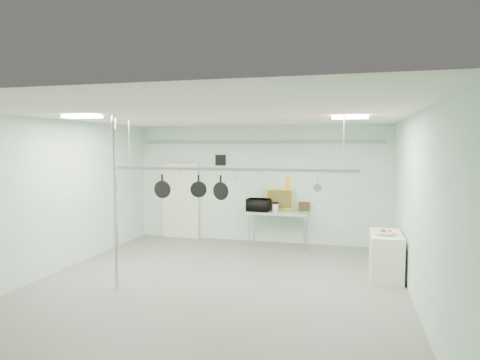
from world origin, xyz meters
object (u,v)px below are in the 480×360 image
(microwave, at_px, (259,205))
(side_cabinet, at_px, (386,255))
(prep_table, at_px, (278,215))
(skillet_right, at_px, (221,188))
(coffee_canister, at_px, (275,208))
(skillet_left, at_px, (162,186))
(fruit_bowl, at_px, (385,233))
(skillet_mid, at_px, (198,186))
(pot_rack, at_px, (229,168))
(chrome_pole, at_px, (115,203))

(microwave, bearing_deg, side_cabinet, 149.36)
(prep_table, bearing_deg, skillet_right, -99.86)
(skillet_right, bearing_deg, coffee_canister, 99.67)
(skillet_left, bearing_deg, fruit_bowl, 12.46)
(prep_table, height_order, skillet_right, skillet_right)
(skillet_mid, distance_m, skillet_right, 0.45)
(pot_rack, bearing_deg, skillet_mid, 180.00)
(microwave, distance_m, skillet_right, 3.40)
(coffee_canister, distance_m, skillet_right, 3.45)
(chrome_pole, relative_size, skillet_mid, 7.53)
(chrome_pole, height_order, pot_rack, chrome_pole)
(side_cabinet, relative_size, microwave, 1.99)
(chrome_pole, height_order, prep_table, chrome_pole)
(coffee_canister, relative_size, skillet_mid, 0.50)
(microwave, xyz_separation_m, coffee_canister, (0.45, 0.00, -0.06))
(side_cabinet, relative_size, pot_rack, 0.25)
(pot_rack, height_order, skillet_mid, pot_rack)
(pot_rack, bearing_deg, skillet_left, 180.00)
(side_cabinet, height_order, coffee_canister, coffee_canister)
(skillet_left, bearing_deg, pot_rack, 0.63)
(fruit_bowl, xyz_separation_m, skillet_left, (-4.30, -0.90, 0.89))
(fruit_bowl, height_order, skillet_mid, skillet_mid)
(fruit_bowl, bearing_deg, microwave, 141.60)
(chrome_pole, xyz_separation_m, coffee_canister, (2.22, 4.21, -0.59))
(side_cabinet, bearing_deg, prep_table, 139.21)
(microwave, distance_m, coffee_canister, 0.45)
(coffee_canister, xyz_separation_m, fruit_bowl, (2.59, -2.41, -0.06))
(skillet_mid, bearing_deg, skillet_left, 163.95)
(chrome_pole, xyz_separation_m, pot_rack, (1.90, 0.90, 0.63))
(side_cabinet, distance_m, fruit_bowl, 0.54)
(side_cabinet, height_order, skillet_left, skillet_left)
(skillet_left, relative_size, skillet_right, 1.01)
(microwave, xyz_separation_m, skillet_mid, (-0.50, -3.31, 0.80))
(prep_table, relative_size, skillet_left, 3.26)
(skillet_mid, xyz_separation_m, skillet_right, (0.45, 0.00, -0.03))
(coffee_canister, distance_m, skillet_mid, 3.55)
(microwave, distance_m, skillet_mid, 3.44)
(microwave, height_order, skillet_right, skillet_right)
(prep_table, bearing_deg, skillet_mid, -107.25)
(pot_rack, bearing_deg, side_cabinet, 20.45)
(skillet_left, relative_size, skillet_mid, 1.16)
(pot_rack, relative_size, skillet_right, 9.83)
(side_cabinet, xyz_separation_m, skillet_left, (-4.34, -1.10, 1.39))
(side_cabinet, bearing_deg, skillet_right, -160.60)
(coffee_canister, bearing_deg, chrome_pole, -117.78)
(pot_rack, height_order, fruit_bowl, pot_rack)
(pot_rack, distance_m, skillet_right, 0.43)
(chrome_pole, height_order, microwave, chrome_pole)
(side_cabinet, bearing_deg, skillet_mid, -162.90)
(side_cabinet, distance_m, skillet_right, 3.59)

